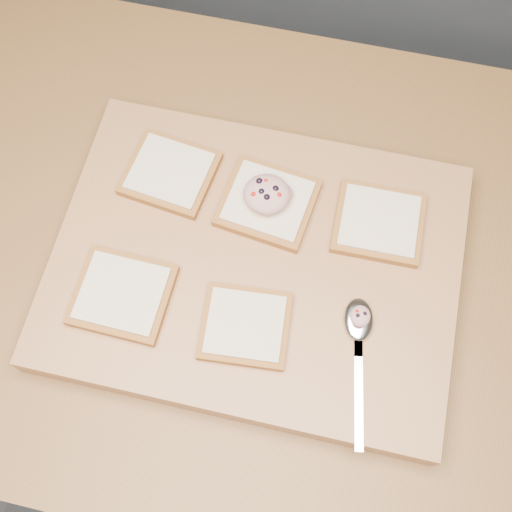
{
  "coord_description": "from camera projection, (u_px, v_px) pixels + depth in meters",
  "views": [
    {
      "loc": [
        -0.04,
        -0.35,
        1.75
      ],
      "look_at": [
        -0.11,
        -0.03,
        0.96
      ],
      "focal_mm": 45.0,
      "sensor_mm": 36.0,
      "label": 1
    }
  ],
  "objects": [
    {
      "name": "bread_far_right",
      "position": [
        379.0,
        223.0,
        0.88
      ],
      "size": [
        0.12,
        0.11,
        0.02
      ],
      "color": "#9D6328",
      "rests_on": "cutting_board"
    },
    {
      "name": "island_counter",
      "position": [
        312.0,
        345.0,
        1.32
      ],
      "size": [
        2.0,
        0.8,
        0.9
      ],
      "color": "slate",
      "rests_on": "ground"
    },
    {
      "name": "ground",
      "position": [
        299.0,
        388.0,
        1.74
      ],
      "size": [
        4.0,
        4.0,
        0.0
      ],
      "primitive_type": "plane",
      "color": "#515459",
      "rests_on": "ground"
    },
    {
      "name": "spoon",
      "position": [
        359.0,
        330.0,
        0.82
      ],
      "size": [
        0.06,
        0.2,
        0.01
      ],
      "color": "silver",
      "rests_on": "cutting_board"
    },
    {
      "name": "bread_near_left",
      "position": [
        122.0,
        295.0,
        0.84
      ],
      "size": [
        0.12,
        0.12,
        0.02
      ],
      "color": "#9D6328",
      "rests_on": "cutting_board"
    },
    {
      "name": "tuna_salad_dollop",
      "position": [
        267.0,
        194.0,
        0.87
      ],
      "size": [
        0.06,
        0.06,
        0.03
      ],
      "color": "tan",
      "rests_on": "bread_far_center"
    },
    {
      "name": "cutting_board",
      "position": [
        256.0,
        266.0,
        0.89
      ],
      "size": [
        0.55,
        0.42,
        0.04
      ],
      "primitive_type": "cube",
      "color": "#A27045",
      "rests_on": "island_counter"
    },
    {
      "name": "bread_far_center",
      "position": [
        268.0,
        203.0,
        0.89
      ],
      "size": [
        0.14,
        0.13,
        0.02
      ],
      "color": "#9D6328",
      "rests_on": "cutting_board"
    },
    {
      "name": "bread_far_left",
      "position": [
        170.0,
        173.0,
        0.91
      ],
      "size": [
        0.13,
        0.12,
        0.02
      ],
      "color": "#9D6328",
      "rests_on": "cutting_board"
    },
    {
      "name": "bread_near_center",
      "position": [
        245.0,
        326.0,
        0.82
      ],
      "size": [
        0.12,
        0.11,
        0.02
      ],
      "color": "#9D6328",
      "rests_on": "cutting_board"
    },
    {
      "name": "spoon_salad",
      "position": [
        360.0,
        316.0,
        0.82
      ],
      "size": [
        0.03,
        0.03,
        0.02
      ],
      "color": "tan",
      "rests_on": "spoon"
    }
  ]
}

